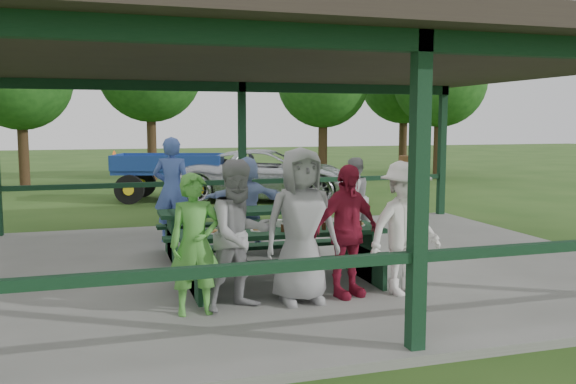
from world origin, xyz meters
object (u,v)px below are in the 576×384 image
object	(u,v)px
pickup_truck	(268,175)
picnic_table_far	(237,226)
contestant_white_fedora	(405,227)
spectator_blue	(172,190)
picnic_table_near	(282,249)
contestant_grey_mid	(301,225)
contestant_red	(346,231)
spectator_grey	(353,198)
farm_trailer	(169,176)
contestant_grey_left	(240,235)
spectator_lblue	(246,200)
contestant_green	(195,244)

from	to	relation	value
pickup_truck	picnic_table_far	bearing A→B (deg)	-177.23
contestant_white_fedora	spectator_blue	size ratio (longest dim) A/B	0.92
picnic_table_near	contestant_grey_mid	world-z (taller)	contestant_grey_mid
contestant_red	contestant_white_fedora	xyz separation A→B (m)	(0.75, -0.12, 0.03)
spectator_grey	farm_trailer	size ratio (longest dim) A/B	0.36
contestant_grey_mid	spectator_blue	bearing A→B (deg)	102.87
contestant_grey_left	farm_trailer	distance (m)	11.08
contestant_white_fedora	spectator_grey	xyz separation A→B (m)	(0.88, 3.75, -0.10)
contestant_grey_left	pickup_truck	bearing A→B (deg)	54.73
spectator_grey	spectator_lblue	bearing A→B (deg)	-22.68
picnic_table_far	contestant_grey_mid	world-z (taller)	contestant_grey_mid
farm_trailer	contestant_grey_left	bearing A→B (deg)	-75.83
contestant_grey_left	spectator_blue	size ratio (longest dim) A/B	0.92
contestant_grey_mid	contestant_red	size ratio (longest dim) A/B	1.13
contestant_grey_left	contestant_grey_mid	size ratio (longest dim) A/B	0.93
picnic_table_far	farm_trailer	size ratio (longest dim) A/B	0.60
picnic_table_far	farm_trailer	distance (m)	8.20
contestant_red	pickup_truck	xyz separation A→B (m)	(1.74, 10.24, -0.19)
picnic_table_far	spectator_blue	size ratio (longest dim) A/B	1.31
pickup_truck	farm_trailer	distance (m)	2.88
contestant_green	contestant_grey_left	xyz separation A→B (m)	(0.53, 0.03, 0.07)
farm_trailer	contestant_green	bearing A→B (deg)	-78.54
picnic_table_far	farm_trailer	xyz separation A→B (m)	(-0.25, 8.19, 0.15)
picnic_table_far	spectator_grey	size ratio (longest dim) A/B	1.65
contestant_green	farm_trailer	xyz separation A→B (m)	(0.84, 11.11, -0.18)
spectator_lblue	spectator_grey	size ratio (longest dim) A/B	1.04
spectator_grey	contestant_green	bearing A→B (deg)	23.54
spectator_grey	contestant_white_fedora	bearing A→B (deg)	53.17
contestant_green	spectator_blue	distance (m)	4.36
contestant_grey_left	contestant_red	xyz separation A→B (m)	(1.37, 0.13, -0.05)
contestant_red	farm_trailer	bearing A→B (deg)	79.54
picnic_table_near	contestant_green	size ratio (longest dim) A/B	1.70
spectator_lblue	contestant_white_fedora	bearing A→B (deg)	106.10
contestant_grey_left	spectator_lblue	bearing A→B (deg)	57.46
contestant_grey_mid	contestant_green	bearing A→B (deg)	-176.91
contestant_grey_left	spectator_lblue	world-z (taller)	contestant_grey_left
contestant_grey_mid	spectator_lblue	size ratio (longest dim) A/B	1.19
contestant_green	spectator_grey	world-z (taller)	contestant_green
spectator_lblue	contestant_grey_mid	bearing A→B (deg)	85.74
contestant_grey_left	spectator_blue	world-z (taller)	spectator_blue
picnic_table_far	spectator_lblue	xyz separation A→B (m)	(0.36, 0.84, 0.31)
picnic_table_near	contestant_red	distance (m)	1.04
contestant_white_fedora	spectator_lblue	xyz separation A→B (m)	(-1.19, 3.72, -0.07)
contestant_green	farm_trailer	bearing A→B (deg)	84.93
picnic_table_far	contestant_grey_left	distance (m)	2.97
contestant_grey_left	spectator_lblue	size ratio (longest dim) A/B	1.11
contestant_red	spectator_grey	xyz separation A→B (m)	(1.63, 3.63, -0.07)
picnic_table_near	spectator_grey	bearing A→B (deg)	51.99
spectator_lblue	farm_trailer	xyz separation A→B (m)	(-0.61, 7.35, -0.17)
picnic_table_near	picnic_table_far	world-z (taller)	same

